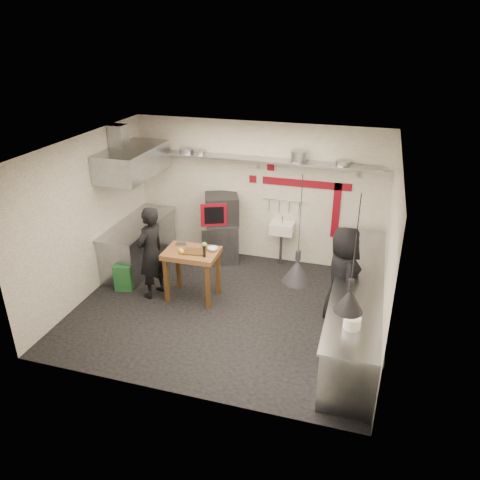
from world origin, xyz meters
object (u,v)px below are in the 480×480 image
(chef_right, at_px, (342,277))
(chef_left, at_px, (151,253))
(combi_oven, at_px, (222,209))
(prep_table, at_px, (193,275))
(green_bin, at_px, (125,276))
(oven_stand, at_px, (219,242))

(chef_right, bearing_deg, chef_left, 69.15)
(combi_oven, height_order, chef_right, chef_right)
(prep_table, height_order, chef_right, chef_right)
(prep_table, relative_size, chef_left, 0.55)
(combi_oven, distance_m, green_bin, 2.29)
(combi_oven, relative_size, prep_table, 0.69)
(green_bin, height_order, chef_left, chef_left)
(combi_oven, xyz_separation_m, chef_left, (-0.72, -1.72, -0.26))
(oven_stand, bearing_deg, combi_oven, 37.32)
(prep_table, bearing_deg, oven_stand, 90.25)
(combi_oven, relative_size, chef_right, 0.38)
(oven_stand, bearing_deg, chef_left, -135.06)
(oven_stand, distance_m, chef_left, 1.84)
(chef_left, bearing_deg, chef_right, 107.31)
(combi_oven, xyz_separation_m, prep_table, (-0.01, -1.61, -0.63))
(oven_stand, xyz_separation_m, combi_oven, (0.04, 0.07, 0.69))
(chef_right, bearing_deg, prep_table, 67.22)
(oven_stand, distance_m, green_bin, 2.06)
(green_bin, relative_size, chef_left, 0.30)
(combi_oven, height_order, chef_left, chef_left)
(combi_oven, bearing_deg, oven_stand, -142.68)
(prep_table, bearing_deg, chef_right, -1.31)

